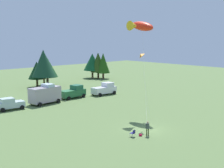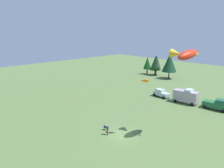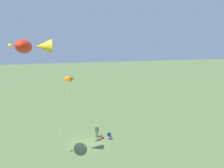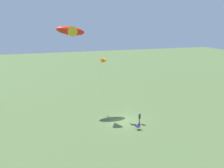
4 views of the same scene
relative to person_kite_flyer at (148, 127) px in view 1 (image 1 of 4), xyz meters
The scene contains 11 objects.
ground_plane 2.47m from the person_kite_flyer, 45.47° to the left, with size 160.00×160.00×0.00m, color #546D3C.
person_kite_flyer is the anchor object (origin of this frame).
folding_chair 1.83m from the person_kite_flyer, 150.62° to the left, with size 0.54×0.54×0.82m.
backpack_on_grass 1.23m from the person_kite_flyer, 144.49° to the left, with size 0.32×0.22×0.22m, color #AA092C.
car_silver_compact 23.86m from the person_kite_flyer, 103.85° to the left, with size 4.38×2.60×1.89m.
van_motorhome_grey 23.36m from the person_kite_flyer, 88.11° to the left, with size 5.60×3.05×3.34m.
truck_green_flatbed 25.20m from the person_kite_flyer, 73.21° to the left, with size 5.13×2.71×2.34m.
truck_white_pickup 26.42m from the person_kite_flyer, 58.69° to the left, with size 5.11×2.64×2.34m.
treeline_distant 41.73m from the person_kite_flyer, 82.11° to the left, with size 57.90×10.61×8.52m.
kite_large_fish 16.35m from the person_kite_flyer, 46.56° to the left, with size 9.80×10.66×13.79m.
kite_delta_orange 9.80m from the person_kite_flyer, 50.68° to the left, with size 2.68×1.21×9.29m.
Camera 1 is at (-28.41, -23.94, 11.33)m, focal length 50.00 mm.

